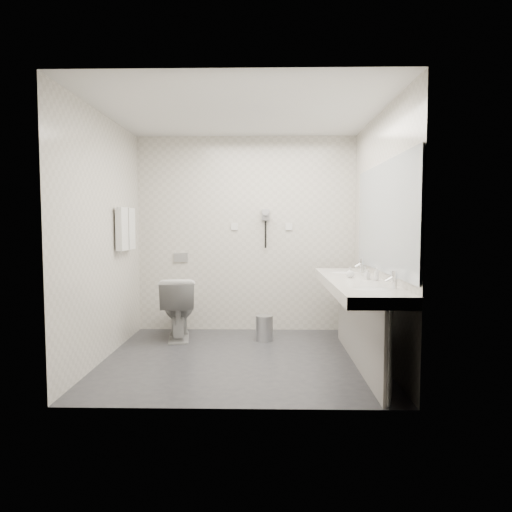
{
  "coord_description": "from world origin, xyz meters",
  "views": [
    {
      "loc": [
        0.25,
        -4.68,
        1.39
      ],
      "look_at": [
        0.15,
        0.15,
        1.05
      ],
      "focal_mm": 32.48,
      "sensor_mm": 36.0,
      "label": 1
    }
  ],
  "objects": [
    {
      "name": "dryer_barrel",
      "position": [
        0.25,
        1.2,
        1.53
      ],
      "size": [
        0.08,
        0.14,
        0.08
      ],
      "primitive_type": "cylinder",
      "rotation": [
        1.57,
        0.0,
        0.0
      ],
      "color": "#939297",
      "rests_on": "dryer_cradle"
    },
    {
      "name": "pedal_bin",
      "position": [
        0.24,
        0.73,
        0.14
      ],
      "size": [
        0.22,
        0.22,
        0.29
      ],
      "primitive_type": "cylinder",
      "rotation": [
        0.0,
        0.0,
        -0.08
      ],
      "color": "#B2B5BA",
      "rests_on": "floor"
    },
    {
      "name": "dryer_cord",
      "position": [
        0.25,
        1.26,
        1.25
      ],
      "size": [
        0.02,
        0.02,
        0.35
      ],
      "primitive_type": "cylinder",
      "color": "black",
      "rests_on": "dryer_cradle"
    },
    {
      "name": "towel_far",
      "position": [
        -1.34,
        0.69,
        1.33
      ],
      "size": [
        0.07,
        0.24,
        0.48
      ],
      "primitive_type": "cube",
      "color": "silver",
      "rests_on": "towel_rail"
    },
    {
      "name": "wall_left",
      "position": [
        -1.4,
        0.0,
        1.25
      ],
      "size": [
        0.0,
        2.6,
        2.6
      ],
      "primitive_type": "plane",
      "rotation": [
        1.57,
        0.0,
        1.57
      ],
      "color": "beige",
      "rests_on": "floor"
    },
    {
      "name": "flush_plate",
      "position": [
        -0.85,
        1.29,
        0.95
      ],
      "size": [
        0.18,
        0.02,
        0.12
      ],
      "primitive_type": "cube",
      "color": "#B2B5BA",
      "rests_on": "wall_back"
    },
    {
      "name": "soap_bottle_a",
      "position": [
        1.23,
        -0.23,
        0.9
      ],
      "size": [
        0.06,
        0.06,
        0.1
      ],
      "primitive_type": "imported",
      "rotation": [
        0.0,
        0.0,
        0.49
      ],
      "color": "beige",
      "rests_on": "vanity_counter"
    },
    {
      "name": "wall_front",
      "position": [
        0.0,
        -1.3,
        1.25
      ],
      "size": [
        2.8,
        0.0,
        2.8
      ],
      "primitive_type": "plane",
      "rotation": [
        -1.57,
        0.0,
        0.0
      ],
      "color": "beige",
      "rests_on": "floor"
    },
    {
      "name": "dryer_cradle",
      "position": [
        0.25,
        1.27,
        1.5
      ],
      "size": [
        0.1,
        0.04,
        0.14
      ],
      "primitive_type": "cube",
      "color": "#939297",
      "rests_on": "wall_back"
    },
    {
      "name": "soap_bottle_c",
      "position": [
        1.3,
        -0.3,
        0.91
      ],
      "size": [
        0.05,
        0.05,
        0.12
      ],
      "primitive_type": "imported",
      "rotation": [
        0.0,
        0.0,
        0.02
      ],
      "color": "beige",
      "rests_on": "vanity_counter"
    },
    {
      "name": "towel_rail",
      "position": [
        -1.35,
        0.55,
        1.55
      ],
      "size": [
        0.02,
        0.62,
        0.02
      ],
      "primitive_type": "cylinder",
      "rotation": [
        1.57,
        0.0,
        0.0
      ],
      "color": "silver",
      "rests_on": "wall_left"
    },
    {
      "name": "faucet_near",
      "position": [
        1.32,
        -0.85,
        0.92
      ],
      "size": [
        0.04,
        0.04,
        0.15
      ],
      "primitive_type": "cylinder",
      "color": "silver",
      "rests_on": "vanity_counter"
    },
    {
      "name": "mirror",
      "position": [
        1.39,
        -0.2,
        1.45
      ],
      "size": [
        0.02,
        2.2,
        1.05
      ],
      "primitive_type": "cube",
      "color": "#B2BCC6",
      "rests_on": "wall_right"
    },
    {
      "name": "switch_plate_a",
      "position": [
        -0.15,
        1.29,
        1.35
      ],
      "size": [
        0.09,
        0.02,
        0.09
      ],
      "primitive_type": "cube",
      "color": "silver",
      "rests_on": "wall_back"
    },
    {
      "name": "floor",
      "position": [
        0.0,
        0.0,
        0.0
      ],
      "size": [
        2.8,
        2.8,
        0.0
      ],
      "primitive_type": "plane",
      "color": "#2A2B2F",
      "rests_on": "ground"
    },
    {
      "name": "vanity_panel",
      "position": [
        1.15,
        -0.2,
        0.38
      ],
      "size": [
        0.03,
        2.15,
        0.75
      ],
      "primitive_type": "cube",
      "color": "#989490",
      "rests_on": "floor"
    },
    {
      "name": "vanity_post_far",
      "position": [
        1.18,
        0.84,
        0.38
      ],
      "size": [
        0.06,
        0.06,
        0.75
      ],
      "primitive_type": "cylinder",
      "color": "silver",
      "rests_on": "floor"
    },
    {
      "name": "ceiling",
      "position": [
        0.0,
        0.0,
        2.5
      ],
      "size": [
        2.8,
        2.8,
        0.0
      ],
      "primitive_type": "plane",
      "rotation": [
        3.14,
        0.0,
        0.0
      ],
      "color": "silver",
      "rests_on": "wall_back"
    },
    {
      "name": "vanity_counter",
      "position": [
        1.12,
        -0.2,
        0.8
      ],
      "size": [
        0.55,
        2.2,
        0.1
      ],
      "primitive_type": "cube",
      "color": "silver",
      "rests_on": "floor"
    },
    {
      "name": "switch_plate_b",
      "position": [
        0.55,
        1.29,
        1.35
      ],
      "size": [
        0.09,
        0.02,
        0.09
      ],
      "primitive_type": "cube",
      "color": "silver",
      "rests_on": "wall_back"
    },
    {
      "name": "faucet_far",
      "position": [
        1.32,
        0.45,
        0.92
      ],
      "size": [
        0.04,
        0.04,
        0.15
      ],
      "primitive_type": "cylinder",
      "color": "silver",
      "rests_on": "vanity_counter"
    },
    {
      "name": "vanity_post_near",
      "position": [
        1.18,
        -1.24,
        0.38
      ],
      "size": [
        0.06,
        0.06,
        0.75
      ],
      "primitive_type": "cylinder",
      "color": "silver",
      "rests_on": "floor"
    },
    {
      "name": "glass_left",
      "position": [
        1.27,
        0.13,
        0.9
      ],
      "size": [
        0.07,
        0.07,
        0.1
      ],
      "primitive_type": "cylinder",
      "rotation": [
        0.0,
        0.0,
        -0.34
      ],
      "color": "silver",
      "rests_on": "vanity_counter"
    },
    {
      "name": "bin_lid",
      "position": [
        0.24,
        0.73,
        0.29
      ],
      "size": [
        0.2,
        0.2,
        0.02
      ],
      "primitive_type": "cylinder",
      "color": "#B2B5BA",
      "rests_on": "pedal_bin"
    },
    {
      "name": "wall_back",
      "position": [
        0.0,
        1.3,
        1.25
      ],
      "size": [
        2.8,
        0.0,
        2.8
      ],
      "primitive_type": "plane",
      "rotation": [
        1.57,
        0.0,
        0.0
      ],
      "color": "beige",
      "rests_on": "floor"
    },
    {
      "name": "toilet",
      "position": [
        -0.81,
        0.83,
        0.37
      ],
      "size": [
        0.52,
        0.79,
        0.75
      ],
      "primitive_type": "imported",
      "rotation": [
        0.0,
        0.0,
        3.29
      ],
      "color": "silver",
      "rests_on": "floor"
    },
    {
      "name": "basin_far",
      "position": [
        1.12,
        0.45,
        0.83
      ],
      "size": [
        0.4,
        0.31,
        0.05
      ],
      "primitive_type": "ellipsoid",
      "color": "silver",
      "rests_on": "vanity_counter"
    },
    {
      "name": "basin_near",
      "position": [
        1.12,
        -0.85,
        0.83
      ],
      "size": [
        0.4,
        0.31,
        0.05
      ],
      "primitive_type": "ellipsoid",
      "color": "silver",
      "rests_on": "vanity_counter"
    },
    {
      "name": "towel_near",
      "position": [
        -1.34,
        0.41,
        1.33
      ],
      "size": [
        0.07,
        0.24,
        0.48
      ],
      "primitive_type": "cube",
      "color": "silver",
      "rests_on": "towel_rail"
    },
    {
      "name": "wall_right",
      "position": [
        1.4,
        0.0,
        1.25
      ],
      "size": [
        0.0,
        2.6,
        2.6
      ],
      "primitive_type": "plane",
      "rotation": [
        1.57,
        0.0,
        -1.57
      ],
      "color": "beige",
      "rests_on": "floor"
    },
    {
      "name": "soap_bottle_b",
      "position": [
        1.1,
        -0.08,
        0.9
      ],
      "size": [
        0.11,
        0.11,
        0.1
      ],
      "primitive_type": "imported",
      "rotation": [
        0.0,
        0.0,
        -0.91
      ],
      "color": "beige",
      "rests_on": "vanity_counter"
    }
  ]
}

